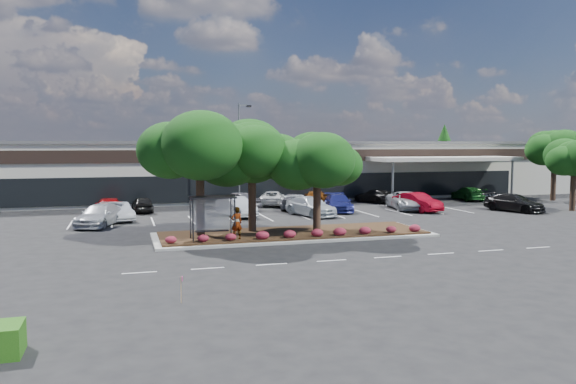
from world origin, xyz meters
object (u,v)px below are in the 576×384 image
object	(u,v)px
survey_stake	(181,286)
car_1	(119,212)
car_0	(99,215)
light_pole	(240,162)

from	to	relation	value
survey_stake	car_1	size ratio (longest dim) A/B	0.24
car_1	car_0	bearing A→B (deg)	-133.54
light_pole	car_1	world-z (taller)	light_pole
car_1	survey_stake	bearing A→B (deg)	-99.39
light_pole	car_1	size ratio (longest dim) A/B	2.28
light_pole	car_1	xyz separation A→B (m)	(-10.93, -6.19, -3.60)
car_0	car_1	distance (m)	2.86
car_0	light_pole	bearing A→B (deg)	55.61
light_pole	survey_stake	world-z (taller)	light_pole
light_pole	car_0	xyz separation A→B (m)	(-12.29, -8.70, -3.52)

